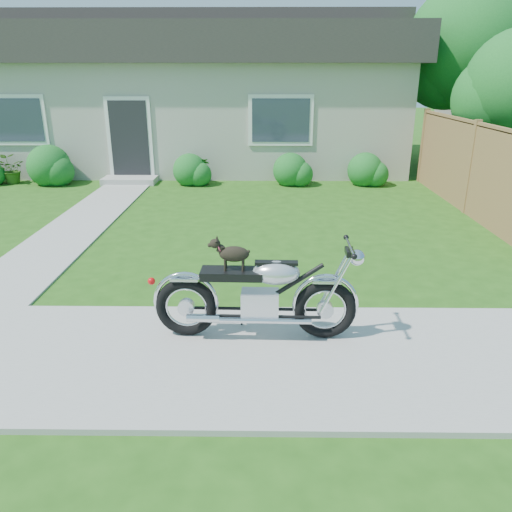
{
  "coord_description": "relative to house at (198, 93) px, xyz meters",
  "views": [
    {
      "loc": [
        2.02,
        -4.47,
        2.76
      ],
      "look_at": [
        1.95,
        1.0,
        0.75
      ],
      "focal_mm": 35.0,
      "sensor_mm": 36.0,
      "label": 1
    }
  ],
  "objects": [
    {
      "name": "potted_plant_right",
      "position": [
        0.47,
        -3.44,
        -1.81
      ],
      "size": [
        0.45,
        0.45,
        0.69
      ],
      "primitive_type": "imported",
      "rotation": [
        0.0,
        0.0,
        3.34
      ],
      "color": "#276E1E",
      "rests_on": "ground"
    },
    {
      "name": "fence",
      "position": [
        6.3,
        -6.24,
        -1.22
      ],
      "size": [
        0.12,
        6.62,
        1.9
      ],
      "color": "olive",
      "rests_on": "ground"
    },
    {
      "name": "tree_far",
      "position": [
        7.81,
        -1.51,
        1.16
      ],
      "size": [
        3.37,
        3.37,
        5.17
      ],
      "color": "#3D2B1C",
      "rests_on": "ground"
    },
    {
      "name": "ground",
      "position": [
        0.0,
        -11.99,
        -2.16
      ],
      "size": [
        80.0,
        80.0,
        0.0
      ],
      "primitive_type": "plane",
      "color": "#235114",
      "rests_on": "ground"
    },
    {
      "name": "shrub_row",
      "position": [
        -0.55,
        -3.49,
        -1.75
      ],
      "size": [
        10.85,
        1.11,
        1.11
      ],
      "color": "#196021",
      "rests_on": "ground"
    },
    {
      "name": "potted_plant_left",
      "position": [
        -4.63,
        -3.44,
        -1.79
      ],
      "size": [
        0.73,
        0.65,
        0.74
      ],
      "primitive_type": "imported",
      "rotation": [
        0.0,
        0.0,
        3.26
      ],
      "color": "#2B5316",
      "rests_on": "ground"
    },
    {
      "name": "walkway",
      "position": [
        -1.5,
        -6.99,
        -2.14
      ],
      "size": [
        1.2,
        8.0,
        0.03
      ],
      "primitive_type": "cube",
      "color": "#9E9B93",
      "rests_on": "ground"
    },
    {
      "name": "house",
      "position": [
        0.0,
        0.0,
        0.0
      ],
      "size": [
        12.6,
        7.03,
        4.5
      ],
      "color": "beige",
      "rests_on": "ground"
    },
    {
      "name": "motorcycle_with_dog",
      "position": [
        2.0,
        -11.62,
        -1.62
      ],
      "size": [
        2.22,
        0.6,
        1.12
      ],
      "rotation": [
        0.0,
        0.0,
        -0.03
      ],
      "color": "black",
      "rests_on": "sidewalk"
    },
    {
      "name": "sidewalk",
      "position": [
        0.0,
        -11.99,
        -2.14
      ],
      "size": [
        24.0,
        2.2,
        0.04
      ],
      "primitive_type": "cube",
      "color": "#9E9B93",
      "rests_on": "ground"
    }
  ]
}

